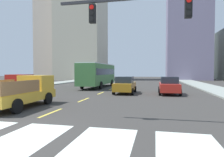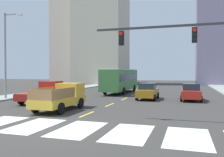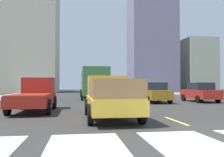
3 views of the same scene
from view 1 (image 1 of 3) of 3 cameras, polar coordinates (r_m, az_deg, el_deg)
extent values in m
cube|color=gray|center=(24.79, 28.98, -3.21)|extent=(3.55, 110.00, 0.15)
cube|color=gray|center=(29.82, -25.04, -2.31)|extent=(3.55, 110.00, 0.15)
cube|color=silver|center=(7.36, -23.93, -15.72)|extent=(1.92, 3.66, 0.01)
cube|color=silver|center=(6.27, -3.41, -18.72)|extent=(1.92, 3.66, 0.01)
cube|color=silver|center=(6.15, 21.93, -19.31)|extent=(1.92, 3.66, 0.01)
cube|color=yellow|center=(11.30, -17.12, -9.41)|extent=(0.16, 2.40, 0.01)
cube|color=yellow|center=(15.78, -8.13, -6.09)|extent=(0.16, 2.40, 0.01)
cube|color=yellow|center=(20.51, -3.25, -4.20)|extent=(0.16, 2.40, 0.01)
cube|color=yellow|center=(25.34, -0.22, -3.01)|extent=(0.16, 2.40, 0.01)
cube|color=yellow|center=(30.22, 1.83, -2.20)|extent=(0.16, 2.40, 0.01)
cube|color=yellow|center=(35.14, 3.31, -1.61)|extent=(0.16, 2.40, 0.01)
cube|color=yellow|center=(40.08, 4.42, -1.17)|extent=(0.16, 2.40, 0.01)
cube|color=yellow|center=(45.03, 5.29, -0.82)|extent=(0.16, 2.40, 0.01)
cube|color=gold|center=(13.41, -24.92, -4.78)|extent=(1.96, 5.20, 0.56)
cube|color=gold|center=(14.73, -20.96, -1.09)|extent=(1.84, 1.60, 1.00)
cube|color=#19232D|center=(15.10, -20.06, -0.32)|extent=(1.72, 0.08, 0.56)
cube|color=gold|center=(12.64, -27.54, -3.81)|extent=(1.84, 3.30, 0.06)
cylinder|color=black|center=(15.27, -24.29, -5.02)|extent=(0.22, 0.80, 0.80)
cylinder|color=black|center=(14.20, -17.89, -5.46)|extent=(0.22, 0.80, 0.80)
cylinder|color=black|center=(11.63, -25.70, -7.20)|extent=(0.22, 0.80, 0.80)
cube|color=olive|center=(12.05, -24.28, -2.22)|extent=(0.06, 3.17, 0.70)
cube|color=maroon|center=(18.48, -28.14, -3.02)|extent=(1.96, 5.20, 0.56)
cube|color=maroon|center=(19.75, -24.98, -0.39)|extent=(1.84, 1.60, 1.00)
cube|color=#19232D|center=(20.10, -24.23, 0.17)|extent=(1.72, 0.08, 0.56)
cylinder|color=black|center=(20.32, -27.38, -3.36)|extent=(0.22, 0.80, 0.80)
cylinder|color=black|center=(19.13, -22.85, -3.61)|extent=(0.22, 0.80, 0.80)
cylinder|color=black|center=(16.69, -29.04, -4.51)|extent=(0.22, 0.80, 0.80)
cube|color=#3C733B|center=(27.88, -4.05, 1.24)|extent=(2.50, 10.80, 2.70)
cube|color=#19232D|center=(27.87, -4.06, 1.96)|extent=(2.52, 9.94, 0.80)
cube|color=silver|center=(27.89, -4.06, 4.14)|extent=(2.40, 10.37, 0.12)
cylinder|color=black|center=(31.49, -4.52, -1.13)|extent=(0.22, 1.00, 1.00)
cylinder|color=black|center=(30.86, -0.07, -1.19)|extent=(0.22, 1.00, 1.00)
cylinder|color=black|center=(25.52, -8.62, -1.88)|extent=(0.22, 1.00, 1.00)
cylinder|color=black|center=(24.74, -3.20, -1.98)|extent=(0.22, 1.00, 1.00)
cube|color=red|center=(20.29, 16.07, -2.37)|extent=(1.80, 4.40, 0.76)
cube|color=#1E2833|center=(20.10, 16.12, -0.41)|extent=(1.58, 2.11, 0.64)
cylinder|color=black|center=(21.64, 13.44, -3.09)|extent=(0.22, 0.64, 0.64)
cylinder|color=black|center=(21.75, 18.19, -3.11)|extent=(0.22, 0.64, 0.64)
cylinder|color=black|center=(18.92, 13.61, -3.82)|extent=(0.22, 0.64, 0.64)
cylinder|color=black|center=(19.05, 19.04, -3.83)|extent=(0.22, 0.64, 0.64)
cube|color=#A37118|center=(20.26, 3.76, -2.30)|extent=(1.80, 4.40, 0.76)
cube|color=#1E2833|center=(20.08, 3.70, -0.34)|extent=(1.58, 2.11, 0.64)
cylinder|color=black|center=(21.78, 1.94, -3.00)|extent=(0.22, 0.64, 0.64)
cylinder|color=black|center=(21.54, 6.67, -3.07)|extent=(0.22, 0.64, 0.64)
cylinder|color=black|center=(19.12, 0.48, -3.70)|extent=(0.22, 0.64, 0.64)
cylinder|color=black|center=(18.83, 5.86, -3.80)|extent=(0.22, 0.64, 0.64)
cube|color=black|center=(9.19, 21.12, 18.49)|extent=(0.28, 0.24, 0.84)
cylinder|color=red|center=(9.15, 21.28, 20.28)|extent=(0.20, 0.04, 0.20)
cylinder|color=black|center=(9.07, 21.26, 18.72)|extent=(0.20, 0.04, 0.20)
cylinder|color=black|center=(9.00, 21.23, 17.13)|extent=(0.20, 0.04, 0.20)
cube|color=black|center=(9.52, -5.62, 18.03)|extent=(0.28, 0.24, 0.84)
cylinder|color=red|center=(9.47, -5.88, 19.74)|extent=(0.20, 0.04, 0.20)
cylinder|color=black|center=(9.40, -5.87, 18.23)|extent=(0.20, 0.04, 0.20)
cylinder|color=black|center=(9.33, -5.87, 16.70)|extent=(0.20, 0.04, 0.20)
cube|color=gray|center=(57.94, 20.99, 12.57)|extent=(10.91, 8.45, 25.95)
cube|color=#BBB49C|center=(57.29, -8.66, 15.85)|extent=(11.99, 11.17, 31.89)
cube|color=beige|center=(68.35, -15.70, 12.51)|extent=(10.41, 9.97, 29.53)
camera|label=2|loc=(5.16, -178.24, 4.19)|focal=38.20mm
camera|label=3|loc=(9.55, -76.55, -3.94)|focal=38.07mm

